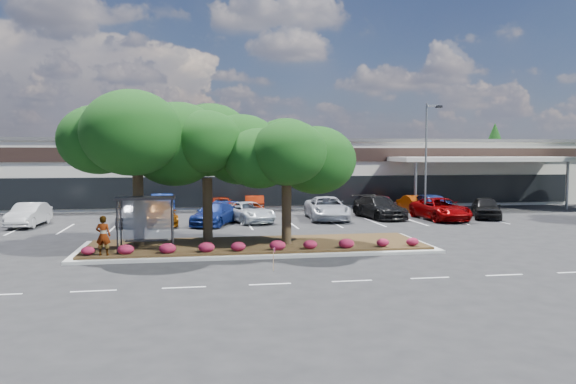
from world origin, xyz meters
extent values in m
plane|color=black|center=(0.00, 0.00, 0.00)|extent=(160.00, 160.00, 0.00)
cube|color=beige|center=(0.00, 34.00, 3.00)|extent=(80.00, 20.00, 6.00)
cube|color=#4B4B4D|center=(0.00, 34.00, 6.10)|extent=(80.40, 20.40, 0.30)
cube|color=black|center=(0.00, 23.95, 4.80)|extent=(80.00, 0.25, 1.20)
cube|color=black|center=(0.00, 23.95, 1.60)|extent=(60.00, 0.18, 2.60)
cube|color=#AE0C17|center=(-6.00, 23.88, 4.80)|extent=(6.00, 0.12, 1.00)
cube|color=beige|center=(20.00, 21.50, 4.40)|extent=(16.00, 5.00, 0.40)
cylinder|color=gray|center=(13.00, 19.50, 2.10)|extent=(0.24, 0.24, 4.20)
cylinder|color=gray|center=(27.00, 19.50, 2.10)|extent=(0.24, 0.24, 4.20)
cube|color=#A9AAA4|center=(-2.00, 4.00, 0.07)|extent=(18.00, 6.00, 0.15)
cube|color=#49371D|center=(-2.00, 4.00, 0.20)|extent=(17.20, 5.20, 0.12)
cube|color=silver|center=(-8.80, -4.00, 0.01)|extent=(1.60, 0.12, 0.01)
cube|color=silver|center=(-5.60, -4.00, 0.01)|extent=(1.60, 0.12, 0.01)
cube|color=silver|center=(-2.40, -4.00, 0.01)|extent=(1.60, 0.12, 0.01)
cube|color=silver|center=(0.80, -4.00, 0.01)|extent=(1.60, 0.12, 0.01)
cube|color=silver|center=(4.00, -4.00, 0.01)|extent=(1.60, 0.12, 0.01)
cube|color=silver|center=(7.20, -4.00, 0.01)|extent=(1.60, 0.12, 0.01)
cube|color=silver|center=(10.40, -4.00, 0.01)|extent=(1.60, 0.12, 0.01)
cube|color=silver|center=(-16.50, 13.50, 0.01)|extent=(0.12, 5.00, 0.01)
cube|color=silver|center=(-13.50, 13.50, 0.01)|extent=(0.12, 5.00, 0.01)
cube|color=silver|center=(-10.50, 13.50, 0.01)|extent=(0.12, 5.00, 0.01)
cube|color=silver|center=(-7.50, 13.50, 0.01)|extent=(0.12, 5.00, 0.01)
cube|color=silver|center=(-4.50, 13.50, 0.01)|extent=(0.12, 5.00, 0.01)
cube|color=silver|center=(-1.50, 13.50, 0.01)|extent=(0.12, 5.00, 0.01)
cube|color=silver|center=(1.50, 13.50, 0.01)|extent=(0.12, 5.00, 0.01)
cube|color=silver|center=(4.50, 13.50, 0.01)|extent=(0.12, 5.00, 0.01)
cube|color=silver|center=(7.50, 13.50, 0.01)|extent=(0.12, 5.00, 0.01)
cube|color=silver|center=(10.50, 13.50, 0.01)|extent=(0.12, 5.00, 0.01)
cube|color=silver|center=(13.50, 13.50, 0.01)|extent=(0.12, 5.00, 0.01)
cube|color=silver|center=(16.50, 13.50, 0.01)|extent=(0.12, 5.00, 0.01)
cylinder|color=black|center=(-8.75, 3.45, 1.51)|extent=(0.08, 0.08, 2.50)
cylinder|color=black|center=(-6.25, 3.45, 1.51)|extent=(0.08, 0.08, 2.50)
cylinder|color=black|center=(-8.75, 2.15, 1.51)|extent=(0.08, 0.08, 2.50)
cylinder|color=black|center=(-6.25, 2.15, 1.51)|extent=(0.08, 0.08, 2.50)
cube|color=black|center=(-7.50, 2.80, 2.80)|extent=(2.75, 1.55, 0.10)
cube|color=silver|center=(-7.50, 3.45, 1.63)|extent=(2.30, 0.03, 2.00)
cube|color=black|center=(-7.50, 3.05, 0.71)|extent=(2.00, 0.35, 0.06)
cone|color=#133410|center=(34.00, 44.00, 4.50)|extent=(3.96, 3.96, 9.00)
imported|color=#594C47|center=(-9.33, 1.81, 1.18)|extent=(0.72, 0.52, 1.84)
cube|color=#A9AAA4|center=(11.79, 14.68, 0.20)|extent=(0.50, 0.50, 0.40)
cylinder|color=gray|center=(11.79, 14.68, 4.49)|extent=(0.14, 0.14, 8.19)
cube|color=gray|center=(12.23, 14.55, 8.44)|extent=(0.93, 0.47, 0.14)
cube|color=black|center=(12.71, 14.41, 8.37)|extent=(0.52, 0.42, 0.18)
cube|color=tan|center=(-1.94, -1.64, 0.48)|extent=(0.03, 0.03, 0.97)
cube|color=#EE3E8B|center=(-1.89, -1.64, 0.89)|extent=(0.02, 0.14, 0.18)
imported|color=silver|center=(-16.26, 15.34, 0.78)|extent=(2.01, 4.88, 1.57)
imported|color=#5B5B63|center=(-9.38, 14.71, 0.79)|extent=(1.98, 4.66, 1.57)
imported|color=#6B3204|center=(-7.53, 14.57, 0.75)|extent=(2.78, 5.39, 1.49)
imported|color=navy|center=(-3.84, 13.99, 0.75)|extent=(3.90, 5.57, 1.50)
imported|color=silver|center=(-1.41, 15.11, 0.72)|extent=(4.10, 5.73, 1.45)
imported|color=#B7BAC3|center=(4.51, 15.68, 0.85)|extent=(3.27, 6.30, 1.70)
imported|color=black|center=(8.63, 15.89, 0.84)|extent=(3.27, 6.10, 1.68)
imported|color=#7C0102|center=(12.76, 14.10, 0.81)|extent=(2.98, 5.94, 1.62)
imported|color=black|center=(16.64, 14.56, 0.81)|extent=(3.61, 5.15, 1.63)
imported|color=black|center=(-9.17, 20.66, 0.76)|extent=(2.63, 4.86, 1.52)
imported|color=navy|center=(-7.87, 22.40, 0.81)|extent=(2.32, 5.09, 1.62)
imported|color=maroon|center=(-3.11, 20.43, 0.71)|extent=(2.36, 5.10, 1.42)
imported|color=#671302|center=(-0.27, 21.42, 0.72)|extent=(1.97, 4.53, 1.45)
imported|color=maroon|center=(9.52, 19.08, 0.81)|extent=(2.17, 4.84, 1.61)
imported|color=#832C03|center=(12.95, 19.99, 0.71)|extent=(1.51, 4.30, 1.41)
imported|color=navy|center=(13.58, 18.43, 0.86)|extent=(2.60, 5.24, 1.72)
camera|label=1|loc=(-5.18, -24.72, 4.96)|focal=35.00mm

